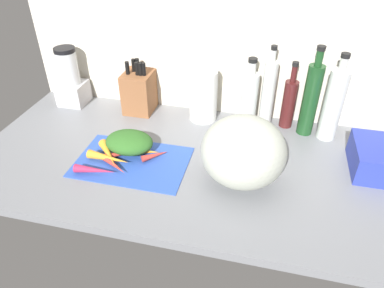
# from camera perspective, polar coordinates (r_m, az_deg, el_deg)

# --- Properties ---
(ground_plane) EXTENTS (1.70, 0.80, 0.03)m
(ground_plane) POSITION_cam_1_polar(r_m,az_deg,el_deg) (1.34, 1.37, -2.94)
(ground_plane) COLOR slate
(wall_back) EXTENTS (1.70, 0.03, 0.60)m
(wall_back) POSITION_cam_1_polar(r_m,az_deg,el_deg) (1.52, 4.75, 15.39)
(wall_back) COLOR beige
(wall_back) RESTS_ON ground_plane
(cutting_board) EXTENTS (0.41, 0.27, 0.01)m
(cutting_board) POSITION_cam_1_polar(r_m,az_deg,el_deg) (1.33, -9.53, -2.75)
(cutting_board) COLOR #2D51B7
(cutting_board) RESTS_ON ground_plane
(carrot_0) EXTENTS (0.13, 0.05, 0.03)m
(carrot_0) POSITION_cam_1_polar(r_m,az_deg,el_deg) (1.34, -7.89, -1.16)
(carrot_0) COLOR orange
(carrot_0) RESTS_ON cutting_board
(carrot_1) EXTENTS (0.15, 0.04, 0.03)m
(carrot_1) POSITION_cam_1_polar(r_m,az_deg,el_deg) (1.29, -15.27, -4.06)
(carrot_1) COLOR #B2264C
(carrot_1) RESTS_ON cutting_board
(carrot_2) EXTENTS (0.13, 0.14, 0.03)m
(carrot_2) POSITION_cam_1_polar(r_m,az_deg,el_deg) (1.35, -13.21, -1.50)
(carrot_2) COLOR orange
(carrot_2) RESTS_ON cutting_board
(carrot_3) EXTENTS (0.17, 0.05, 0.03)m
(carrot_3) POSITION_cam_1_polar(r_m,az_deg,el_deg) (1.33, -13.24, -2.20)
(carrot_3) COLOR orange
(carrot_3) RESTS_ON cutting_board
(carrot_4) EXTENTS (0.12, 0.09, 0.02)m
(carrot_4) POSITION_cam_1_polar(r_m,az_deg,el_deg) (1.30, -12.32, -3.30)
(carrot_4) COLOR red
(carrot_4) RESTS_ON cutting_board
(carrot_5) EXTENTS (0.16, 0.11, 0.02)m
(carrot_5) POSITION_cam_1_polar(r_m,az_deg,el_deg) (1.35, -10.52, -1.39)
(carrot_5) COLOR red
(carrot_5) RESTS_ON cutting_board
(carrot_6) EXTENTS (0.09, 0.08, 0.02)m
(carrot_6) POSITION_cam_1_polar(r_m,az_deg,el_deg) (1.32, -5.94, -1.81)
(carrot_6) COLOR red
(carrot_6) RESTS_ON cutting_board
(carrot_greens_pile) EXTENTS (0.18, 0.14, 0.08)m
(carrot_greens_pile) POSITION_cam_1_polar(r_m,az_deg,el_deg) (1.36, -10.00, 0.28)
(carrot_greens_pile) COLOR #2D6023
(carrot_greens_pile) RESTS_ON cutting_board
(winter_squash) EXTENTS (0.28, 0.27, 0.24)m
(winter_squash) POSITION_cam_1_polar(r_m,az_deg,el_deg) (1.17, 8.21, -1.24)
(winter_squash) COLOR #B2B7A8
(winter_squash) RESTS_ON ground_plane
(knife_block) EXTENTS (0.12, 0.15, 0.24)m
(knife_block) POSITION_cam_1_polar(r_m,az_deg,el_deg) (1.62, -8.40, 8.40)
(knife_block) COLOR brown
(knife_block) RESTS_ON ground_plane
(blender_appliance) EXTENTS (0.12, 0.12, 0.27)m
(blender_appliance) POSITION_cam_1_polar(r_m,az_deg,el_deg) (1.74, -18.83, 9.63)
(blender_appliance) COLOR #B2B2B7
(blender_appliance) RESTS_ON ground_plane
(paper_towel_roll) EXTENTS (0.12, 0.12, 0.22)m
(paper_towel_roll) POSITION_cam_1_polar(r_m,az_deg,el_deg) (1.52, 1.83, 7.79)
(paper_towel_roll) COLOR white
(paper_towel_roll) RESTS_ON ground_plane
(bottle_0) EXTENTS (0.07, 0.07, 0.29)m
(bottle_0) POSITION_cam_1_polar(r_m,az_deg,el_deg) (1.51, 9.13, 7.49)
(bottle_0) COLOR silver
(bottle_0) RESTS_ON ground_plane
(bottle_1) EXTENTS (0.05, 0.05, 0.34)m
(bottle_1) POSITION_cam_1_polar(r_m,az_deg,el_deg) (1.50, 12.08, 7.99)
(bottle_1) COLOR silver
(bottle_1) RESTS_ON ground_plane
(bottle_2) EXTENTS (0.05, 0.05, 0.28)m
(bottle_2) POSITION_cam_1_polar(r_m,az_deg,el_deg) (1.52, 15.24, 6.44)
(bottle_2) COLOR #471919
(bottle_2) RESTS_ON ground_plane
(bottle_3) EXTENTS (0.06, 0.06, 0.37)m
(bottle_3) POSITION_cam_1_polar(r_m,az_deg,el_deg) (1.48, 18.44, 6.89)
(bottle_3) COLOR #19421E
(bottle_3) RESTS_ON ground_plane
(bottle_4) EXTENTS (0.07, 0.07, 0.35)m
(bottle_4) POSITION_cam_1_polar(r_m,az_deg,el_deg) (1.48, 21.65, 5.95)
(bottle_4) COLOR silver
(bottle_4) RESTS_ON ground_plane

